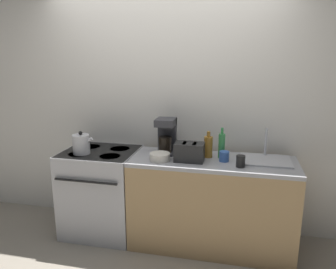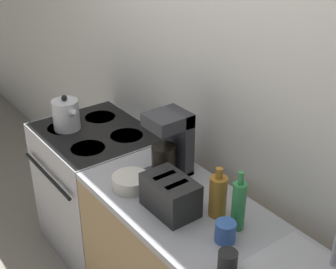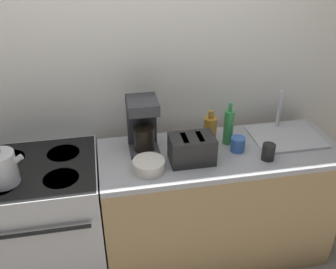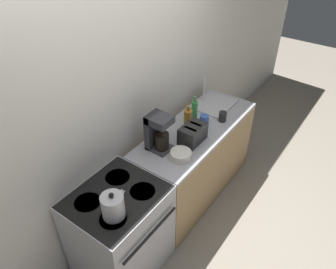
% 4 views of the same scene
% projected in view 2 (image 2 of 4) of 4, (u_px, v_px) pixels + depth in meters
% --- Properties ---
extents(wall_back, '(8.00, 0.05, 2.60)m').
position_uv_depth(wall_back, '(204.00, 87.00, 2.53)').
color(wall_back, silver).
rests_on(wall_back, ground_plane).
extents(stove, '(0.74, 0.68, 0.89)m').
position_uv_depth(stove, '(99.00, 189.00, 3.16)').
color(stove, '#B7B7BC').
rests_on(stove, ground_plane).
extents(kettle, '(0.21, 0.17, 0.23)m').
position_uv_depth(kettle, '(66.00, 115.00, 2.94)').
color(kettle, silver).
rests_on(kettle, stove).
extents(toaster, '(0.27, 0.17, 0.17)m').
position_uv_depth(toaster, '(170.00, 195.00, 2.18)').
color(toaster, black).
rests_on(toaster, counter_block).
extents(coffee_maker, '(0.19, 0.21, 0.35)m').
position_uv_depth(coffee_maker, '(171.00, 143.00, 2.44)').
color(coffee_maker, '#333338').
rests_on(coffee_maker, counter_block).
extents(bottle_green, '(0.06, 0.06, 0.29)m').
position_uv_depth(bottle_green, '(239.00, 205.00, 2.05)').
color(bottle_green, '#338C47').
rests_on(bottle_green, counter_block).
extents(bottle_amber, '(0.08, 0.08, 0.25)m').
position_uv_depth(bottle_amber, '(218.00, 196.00, 2.15)').
color(bottle_amber, '#9E6B23').
rests_on(bottle_amber, counter_block).
extents(cup_black, '(0.08, 0.08, 0.10)m').
position_uv_depth(cup_black, '(227.00, 263.00, 1.83)').
color(cup_black, black).
rests_on(cup_black, counter_block).
extents(cup_blue, '(0.09, 0.09, 0.09)m').
position_uv_depth(cup_blue, '(225.00, 232.00, 2.01)').
color(cup_blue, '#3860B2').
rests_on(cup_blue, counter_block).
extents(bowl, '(0.19, 0.19, 0.07)m').
position_uv_depth(bowl, '(131.00, 182.00, 2.37)').
color(bowl, beige).
rests_on(bowl, counter_block).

